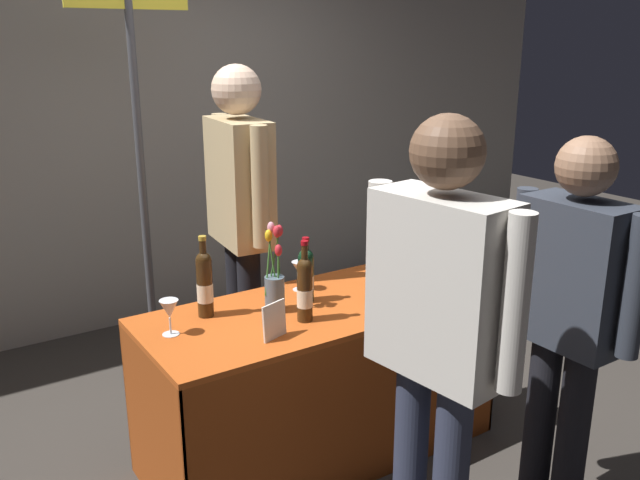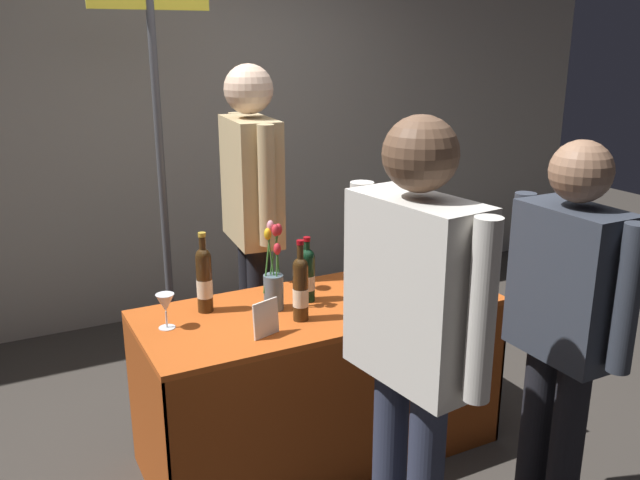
{
  "view_description": "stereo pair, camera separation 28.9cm",
  "coord_description": "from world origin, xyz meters",
  "px_view_note": "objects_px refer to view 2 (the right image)",
  "views": [
    {
      "loc": [
        -1.52,
        -2.31,
        1.88
      ],
      "look_at": [
        0.0,
        0.0,
        1.04
      ],
      "focal_mm": 37.68,
      "sensor_mm": 36.0,
      "label": 1
    },
    {
      "loc": [
        -1.27,
        -2.46,
        1.88
      ],
      "look_at": [
        0.0,
        0.0,
        1.04
      ],
      "focal_mm": 37.68,
      "sensor_mm": 36.0,
      "label": 2
    }
  ],
  "objects_px": {
    "tasting_table": "(320,352)",
    "vendor_presenter": "(252,204)",
    "display_bottle_0": "(442,272)",
    "wine_glass_near_vendor": "(165,304)",
    "booth_signpost": "(158,124)",
    "flower_vase": "(274,281)",
    "featured_wine_bottle": "(378,274)",
    "taster_foreground_right": "(413,326)",
    "wine_glass_mid": "(304,268)"
  },
  "relations": [
    {
      "from": "wine_glass_mid",
      "to": "vendor_presenter",
      "type": "bearing_deg",
      "value": 100.5
    },
    {
      "from": "display_bottle_0",
      "to": "flower_vase",
      "type": "relative_size",
      "value": 0.76
    },
    {
      "from": "featured_wine_bottle",
      "to": "wine_glass_mid",
      "type": "height_order",
      "value": "featured_wine_bottle"
    },
    {
      "from": "tasting_table",
      "to": "vendor_presenter",
      "type": "distance_m",
      "value": 0.85
    },
    {
      "from": "flower_vase",
      "to": "booth_signpost",
      "type": "height_order",
      "value": "booth_signpost"
    },
    {
      "from": "vendor_presenter",
      "to": "wine_glass_mid",
      "type": "bearing_deg",
      "value": 16.19
    },
    {
      "from": "display_bottle_0",
      "to": "vendor_presenter",
      "type": "xyz_separation_m",
      "value": [
        -0.58,
        0.82,
        0.2
      ]
    },
    {
      "from": "tasting_table",
      "to": "featured_wine_bottle",
      "type": "height_order",
      "value": "featured_wine_bottle"
    },
    {
      "from": "wine_glass_near_vendor",
      "to": "booth_signpost",
      "type": "bearing_deg",
      "value": 75.13
    },
    {
      "from": "display_bottle_0",
      "to": "wine_glass_near_vendor",
      "type": "bearing_deg",
      "value": 168.22
    },
    {
      "from": "display_bottle_0",
      "to": "flower_vase",
      "type": "distance_m",
      "value": 0.76
    },
    {
      "from": "wine_glass_mid",
      "to": "taster_foreground_right",
      "type": "height_order",
      "value": "taster_foreground_right"
    },
    {
      "from": "featured_wine_bottle",
      "to": "wine_glass_near_vendor",
      "type": "relative_size",
      "value": 2.11
    },
    {
      "from": "wine_glass_near_vendor",
      "to": "vendor_presenter",
      "type": "xyz_separation_m",
      "value": [
        0.61,
        0.57,
        0.22
      ]
    },
    {
      "from": "featured_wine_bottle",
      "to": "display_bottle_0",
      "type": "bearing_deg",
      "value": -16.69
    },
    {
      "from": "flower_vase",
      "to": "wine_glass_near_vendor",
      "type": "bearing_deg",
      "value": 178.1
    },
    {
      "from": "featured_wine_bottle",
      "to": "booth_signpost",
      "type": "bearing_deg",
      "value": 116.13
    },
    {
      "from": "vendor_presenter",
      "to": "taster_foreground_right",
      "type": "xyz_separation_m",
      "value": [
        -0.06,
        -1.51,
        -0.06
      ]
    },
    {
      "from": "featured_wine_bottle",
      "to": "vendor_presenter",
      "type": "xyz_separation_m",
      "value": [
        -0.3,
        0.73,
        0.19
      ]
    },
    {
      "from": "display_bottle_0",
      "to": "wine_glass_mid",
      "type": "bearing_deg",
      "value": 142.33
    },
    {
      "from": "tasting_table",
      "to": "vendor_presenter",
      "type": "xyz_separation_m",
      "value": [
        -0.06,
        0.64,
        0.56
      ]
    },
    {
      "from": "vendor_presenter",
      "to": "booth_signpost",
      "type": "distance_m",
      "value": 0.71
    },
    {
      "from": "tasting_table",
      "to": "booth_signpost",
      "type": "bearing_deg",
      "value": 108.08
    },
    {
      "from": "tasting_table",
      "to": "wine_glass_mid",
      "type": "relative_size",
      "value": 11.49
    },
    {
      "from": "taster_foreground_right",
      "to": "tasting_table",
      "type": "bearing_deg",
      "value": -15.06
    },
    {
      "from": "wine_glass_near_vendor",
      "to": "booth_signpost",
      "type": "distance_m",
      "value": 1.28
    },
    {
      "from": "featured_wine_bottle",
      "to": "flower_vase",
      "type": "relative_size",
      "value": 0.79
    },
    {
      "from": "taster_foreground_right",
      "to": "booth_signpost",
      "type": "xyz_separation_m",
      "value": [
        -0.26,
        2.03,
        0.42
      ]
    },
    {
      "from": "featured_wine_bottle",
      "to": "vendor_presenter",
      "type": "distance_m",
      "value": 0.82
    },
    {
      "from": "flower_vase",
      "to": "tasting_table",
      "type": "bearing_deg",
      "value": -14.27
    },
    {
      "from": "tasting_table",
      "to": "flower_vase",
      "type": "relative_size",
      "value": 4.05
    },
    {
      "from": "featured_wine_bottle",
      "to": "display_bottle_0",
      "type": "relative_size",
      "value": 1.04
    },
    {
      "from": "wine_glass_near_vendor",
      "to": "wine_glass_mid",
      "type": "xyz_separation_m",
      "value": [
        0.69,
        0.14,
        -0.0
      ]
    },
    {
      "from": "display_bottle_0",
      "to": "vendor_presenter",
      "type": "relative_size",
      "value": 0.17
    },
    {
      "from": "flower_vase",
      "to": "taster_foreground_right",
      "type": "distance_m",
      "value": 0.93
    },
    {
      "from": "wine_glass_near_vendor",
      "to": "vendor_presenter",
      "type": "relative_size",
      "value": 0.08
    },
    {
      "from": "wine_glass_near_vendor",
      "to": "flower_vase",
      "type": "distance_m",
      "value": 0.47
    },
    {
      "from": "tasting_table",
      "to": "booth_signpost",
      "type": "relative_size",
      "value": 0.71
    },
    {
      "from": "taster_foreground_right",
      "to": "display_bottle_0",
      "type": "bearing_deg",
      "value": -50.36
    },
    {
      "from": "tasting_table",
      "to": "display_bottle_0",
      "type": "distance_m",
      "value": 0.66
    },
    {
      "from": "wine_glass_mid",
      "to": "flower_vase",
      "type": "xyz_separation_m",
      "value": [
        -0.22,
        -0.15,
        0.03
      ]
    },
    {
      "from": "wine_glass_near_vendor",
      "to": "vendor_presenter",
      "type": "bearing_deg",
      "value": 43.07
    },
    {
      "from": "featured_wine_bottle",
      "to": "booth_signpost",
      "type": "xyz_separation_m",
      "value": [
        -0.62,
        1.26,
        0.56
      ]
    },
    {
      "from": "featured_wine_bottle",
      "to": "display_bottle_0",
      "type": "distance_m",
      "value": 0.3
    },
    {
      "from": "wine_glass_mid",
      "to": "booth_signpost",
      "type": "relative_size",
      "value": 0.06
    },
    {
      "from": "tasting_table",
      "to": "display_bottle_0",
      "type": "relative_size",
      "value": 5.36
    },
    {
      "from": "tasting_table",
      "to": "featured_wine_bottle",
      "type": "bearing_deg",
      "value": -22.17
    },
    {
      "from": "flower_vase",
      "to": "featured_wine_bottle",
      "type": "bearing_deg",
      "value": -18.66
    },
    {
      "from": "booth_signpost",
      "to": "taster_foreground_right",
      "type": "bearing_deg",
      "value": -82.68
    },
    {
      "from": "wine_glass_mid",
      "to": "taster_foreground_right",
      "type": "distance_m",
      "value": 1.09
    }
  ]
}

